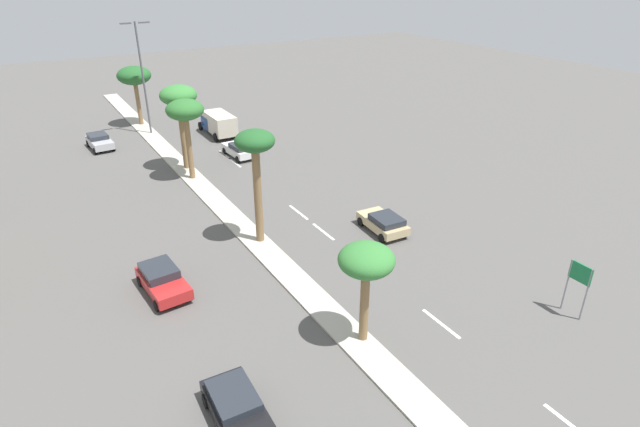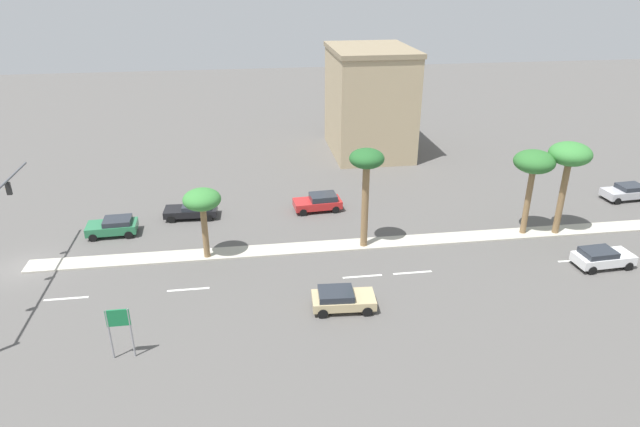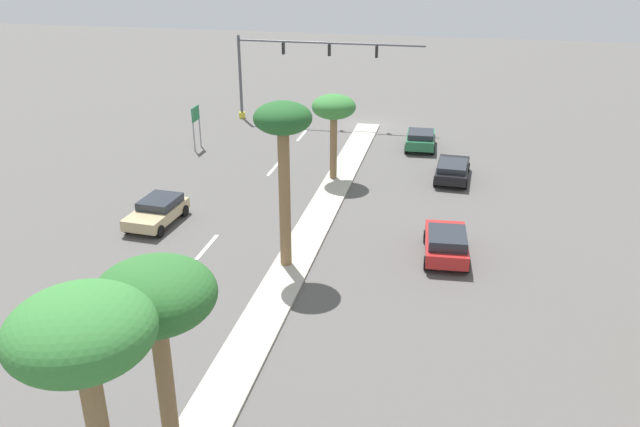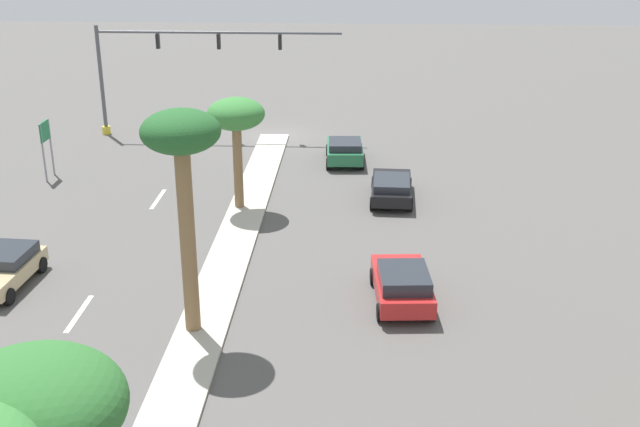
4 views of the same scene
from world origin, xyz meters
name	(u,v)px [view 1 (image 1 of 4)]	position (x,y,z in m)	size (l,w,h in m)	color
ground_plane	(234,219)	(0.00, 28.80, 0.00)	(160.00, 160.00, 0.00)	#565451
median_curb	(197,182)	(0.00, 37.03, 0.06)	(1.80, 74.07, 0.12)	#B7B2A3
lane_stripe_inboard	(573,427)	(4.67, 4.00, 0.01)	(0.20, 2.80, 0.01)	silver
lane_stripe_center	(441,324)	(4.67, 11.82, 0.01)	(0.20, 2.80, 0.01)	silver
lane_stripe_leading	(323,232)	(4.67, 23.75, 0.01)	(0.20, 2.80, 0.01)	silver
lane_stripe_trailing	(299,212)	(4.67, 27.37, 0.01)	(0.20, 2.80, 0.01)	silver
lane_stripe_near	(235,163)	(4.67, 39.81, 0.01)	(0.20, 2.80, 0.01)	silver
lane_stripe_left	(225,155)	(4.67, 42.36, 0.01)	(0.20, 2.80, 0.01)	silver
directional_road_sign	(579,279)	(11.25, 8.84, 2.22)	(0.10, 1.26, 3.13)	gray
palm_tree_far	(366,263)	(0.39, 12.91, 4.54)	(2.71, 2.71, 5.34)	olive
palm_tree_front	(255,150)	(0.28, 24.78, 6.53)	(2.55, 2.55, 7.73)	olive
palm_tree_left	(185,112)	(-0.04, 37.97, 5.93)	(3.13, 3.13, 6.89)	olive
palm_tree_right	(179,99)	(0.29, 40.60, 6.47)	(3.19, 3.19, 7.52)	olive
palm_tree_rear	(134,76)	(0.20, 56.92, 5.55)	(3.70, 3.70, 6.56)	olive
street_lamp_rear	(142,71)	(0.27, 52.94, 6.77)	(2.90, 0.24, 11.56)	#515459
sedan_black_near	(238,409)	(-7.01, 11.37, 0.69)	(2.19, 4.48, 1.25)	black
sedan_white_right	(240,149)	(5.72, 41.05, 0.75)	(2.16, 4.24, 1.38)	silver
sedan_red_trailing	(162,280)	(-7.02, 22.32, 0.78)	(2.33, 4.26, 1.47)	red
sedan_silver_outboard	(100,141)	(-5.42, 50.69, 0.76)	(2.25, 4.08, 1.41)	#B2B2B7
sedan_tan_leading	(384,222)	(8.30, 21.60, 0.72)	(2.29, 4.07, 1.33)	tan
box_truck	(218,123)	(6.55, 48.75, 1.34)	(2.51, 6.10, 2.43)	#234C99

